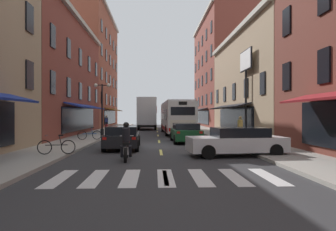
{
  "coord_description": "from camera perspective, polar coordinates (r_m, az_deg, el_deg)",
  "views": [
    {
      "loc": [
        -0.35,
        -19.82,
        1.99
      ],
      "look_at": [
        0.93,
        9.25,
        1.89
      ],
      "focal_mm": 33.29,
      "sensor_mm": 36.0,
      "label": 1
    }
  ],
  "objects": [
    {
      "name": "motorcycle_rider",
      "position": [
        13.7,
        -7.67,
        -5.17
      ],
      "size": [
        0.62,
        2.07,
        1.66
      ],
      "color": "black",
      "rests_on": "ground"
    },
    {
      "name": "sidewalk_left",
      "position": [
        20.67,
        -18.16,
        -5.14
      ],
      "size": [
        3.0,
        80.0,
        0.14
      ],
      "primitive_type": "cube",
      "color": "#A39E93",
      "rests_on": "ground"
    },
    {
      "name": "pedestrian_mid",
      "position": [
        22.38,
        13.08,
        -2.25
      ],
      "size": [
        0.36,
        0.36,
        1.73
      ],
      "rotation": [
        0.0,
        0.0,
        5.52
      ],
      "color": "#66387F",
      "rests_on": "sidewalk_right"
    },
    {
      "name": "bicycle_mid",
      "position": [
        23.54,
        -14.15,
        -3.43
      ],
      "size": [
        1.68,
        0.54,
        0.91
      ],
      "color": "black",
      "rests_on": "sidewalk_left"
    },
    {
      "name": "box_truck",
      "position": [
        40.69,
        -3.87,
        0.34
      ],
      "size": [
        2.53,
        6.73,
        4.11
      ],
      "color": "#B21E19",
      "rests_on": "ground"
    },
    {
      "name": "storefront_row_right",
      "position": [
        26.76,
        23.91,
        10.02
      ],
      "size": [
        9.44,
        79.9,
        17.3
      ],
      "color": "brown",
      "rests_on": "ground"
    },
    {
      "name": "pedestrian_near",
      "position": [
        32.81,
        -11.23,
        -1.36
      ],
      "size": [
        0.36,
        0.52,
        1.8
      ],
      "rotation": [
        0.0,
        0.0,
        0.18
      ],
      "color": "maroon",
      "rests_on": "sidewalk_left"
    },
    {
      "name": "sedan_mid",
      "position": [
        18.29,
        -8.32,
        -3.92
      ],
      "size": [
        2.06,
        4.58,
        1.31
      ],
      "color": "black",
      "rests_on": "ground"
    },
    {
      "name": "bicycle_near",
      "position": [
        15.4,
        -19.73,
        -5.36
      ],
      "size": [
        1.71,
        0.48,
        0.91
      ],
      "color": "black",
      "rests_on": "sidewalk_left"
    },
    {
      "name": "street_lamp_twin",
      "position": [
        27.78,
        -11.97,
        1.64
      ],
      "size": [
        1.42,
        0.32,
        4.56
      ],
      "color": "black",
      "rests_on": "sidewalk_left"
    },
    {
      "name": "sedan_near",
      "position": [
        15.27,
        12.47,
        -4.64
      ],
      "size": [
        4.71,
        2.29,
        1.36
      ],
      "color": "silver",
      "rests_on": "ground"
    },
    {
      "name": "ground_plane",
      "position": [
        19.93,
        -1.51,
        -5.67
      ],
      "size": [
        34.8,
        80.0,
        0.1
      ],
      "primitive_type": "cube",
      "color": "#333335"
    },
    {
      "name": "billboard_sign",
      "position": [
        26.16,
        14.08,
        8.02
      ],
      "size": [
        0.4,
        2.97,
        7.06
      ],
      "color": "black",
      "rests_on": "sidewalk_right"
    },
    {
      "name": "sidewalk_right",
      "position": [
        20.87,
        14.98,
        -5.08
      ],
      "size": [
        3.0,
        80.0,
        0.14
      ],
      "primitive_type": "cube",
      "color": "#A39E93",
      "rests_on": "ground"
    },
    {
      "name": "crosswalk_near",
      "position": [
        10.03,
        -0.47,
        -11.23
      ],
      "size": [
        7.1,
        2.8,
        0.01
      ],
      "color": "silver",
      "rests_on": "ground"
    },
    {
      "name": "sedan_far",
      "position": [
        22.1,
        3.23,
        -3.14
      ],
      "size": [
        2.03,
        4.4,
        1.36
      ],
      "color": "#144723",
      "rests_on": "ground"
    },
    {
      "name": "lane_centre_dashes",
      "position": [
        19.68,
        -1.49,
        -5.59
      ],
      "size": [
        0.14,
        73.9,
        0.01
      ],
      "color": "#DBCC4C",
      "rests_on": "ground"
    },
    {
      "name": "transit_bus",
      "position": [
        32.04,
        1.49,
        -0.27
      ],
      "size": [
        2.87,
        11.92,
        3.29
      ],
      "color": "silver",
      "rests_on": "ground"
    }
  ]
}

